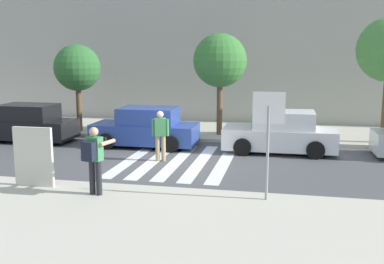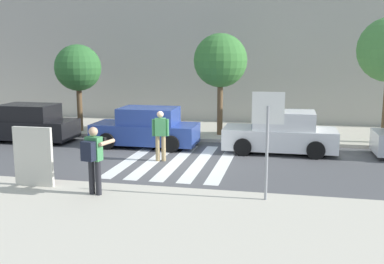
# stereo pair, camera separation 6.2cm
# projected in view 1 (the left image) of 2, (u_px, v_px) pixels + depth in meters

# --- Properties ---
(ground_plane) EXTENTS (120.00, 120.00, 0.00)m
(ground_plane) POSITION_uv_depth(u_px,v_px,m) (176.00, 162.00, 15.21)
(ground_plane) COLOR #4C4C4F
(sidewalk_near) EXTENTS (60.00, 6.00, 0.14)m
(sidewalk_near) POSITION_uv_depth(u_px,v_px,m) (104.00, 230.00, 9.22)
(sidewalk_near) COLOR beige
(sidewalk_near) RESTS_ON ground
(sidewalk_far) EXTENTS (60.00, 4.80, 0.14)m
(sidewalk_far) POSITION_uv_depth(u_px,v_px,m) (207.00, 130.00, 20.97)
(sidewalk_far) COLOR beige
(sidewalk_far) RESTS_ON ground
(building_facade_far) EXTENTS (56.00, 4.00, 6.95)m
(building_facade_far) POSITION_uv_depth(u_px,v_px,m) (221.00, 56.00, 24.61)
(building_facade_far) COLOR #ADA89E
(building_facade_far) RESTS_ON ground
(crosswalk_stripe_0) EXTENTS (0.44, 5.20, 0.01)m
(crosswalk_stripe_0) POSITION_uv_depth(u_px,v_px,m) (133.00, 159.00, 15.72)
(crosswalk_stripe_0) COLOR silver
(crosswalk_stripe_0) RESTS_ON ground
(crosswalk_stripe_1) EXTENTS (0.44, 5.20, 0.01)m
(crosswalk_stripe_1) POSITION_uv_depth(u_px,v_px,m) (155.00, 160.00, 15.56)
(crosswalk_stripe_1) COLOR silver
(crosswalk_stripe_1) RESTS_ON ground
(crosswalk_stripe_2) EXTENTS (0.44, 5.20, 0.01)m
(crosswalk_stripe_2) POSITION_uv_depth(u_px,v_px,m) (177.00, 161.00, 15.40)
(crosswalk_stripe_2) COLOR silver
(crosswalk_stripe_2) RESTS_ON ground
(crosswalk_stripe_3) EXTENTS (0.44, 5.20, 0.01)m
(crosswalk_stripe_3) POSITION_uv_depth(u_px,v_px,m) (200.00, 162.00, 15.24)
(crosswalk_stripe_3) COLOR silver
(crosswalk_stripe_3) RESTS_ON ground
(crosswalk_stripe_4) EXTENTS (0.44, 5.20, 0.01)m
(crosswalk_stripe_4) POSITION_uv_depth(u_px,v_px,m) (224.00, 163.00, 15.08)
(crosswalk_stripe_4) COLOR silver
(crosswalk_stripe_4) RESTS_ON ground
(stop_sign) EXTENTS (0.76, 0.08, 2.62)m
(stop_sign) POSITION_uv_depth(u_px,v_px,m) (268.00, 122.00, 10.62)
(stop_sign) COLOR gray
(stop_sign) RESTS_ON sidewalk_near
(photographer_with_backpack) EXTENTS (0.69, 0.92, 1.72)m
(photographer_with_backpack) POSITION_uv_depth(u_px,v_px,m) (94.00, 155.00, 11.14)
(photographer_with_backpack) COLOR #232328
(photographer_with_backpack) RESTS_ON sidewalk_near
(pedestrian_crossing) EXTENTS (0.56, 0.33, 1.72)m
(pedestrian_crossing) POSITION_uv_depth(u_px,v_px,m) (160.00, 133.00, 15.23)
(pedestrian_crossing) COLOR tan
(pedestrian_crossing) RESTS_ON ground
(parked_car_black) EXTENTS (4.10, 1.92, 1.55)m
(parked_car_black) POSITION_uv_depth(u_px,v_px,m) (27.00, 124.00, 18.70)
(parked_car_black) COLOR black
(parked_car_black) RESTS_ON ground
(parked_car_blue) EXTENTS (4.10, 1.92, 1.55)m
(parked_car_blue) POSITION_uv_depth(u_px,v_px,m) (146.00, 128.00, 17.65)
(parked_car_blue) COLOR #284293
(parked_car_blue) RESTS_ON ground
(parked_car_white) EXTENTS (4.10, 1.92, 1.55)m
(parked_car_white) POSITION_uv_depth(u_px,v_px,m) (280.00, 133.00, 16.60)
(parked_car_white) COLOR white
(parked_car_white) RESTS_ON ground
(street_tree_west) EXTENTS (2.07, 2.07, 3.89)m
(street_tree_west) POSITION_uv_depth(u_px,v_px,m) (77.00, 68.00, 19.98)
(street_tree_west) COLOR brown
(street_tree_west) RESTS_ON sidewalk_far
(street_tree_center) EXTENTS (2.28, 2.28, 4.33)m
(street_tree_center) POSITION_uv_depth(u_px,v_px,m) (220.00, 61.00, 19.00)
(street_tree_center) COLOR brown
(street_tree_center) RESTS_ON sidewalk_far
(advertising_board) EXTENTS (1.10, 0.11, 1.60)m
(advertising_board) POSITION_uv_depth(u_px,v_px,m) (34.00, 157.00, 11.93)
(advertising_board) COLOR beige
(advertising_board) RESTS_ON sidewalk_near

